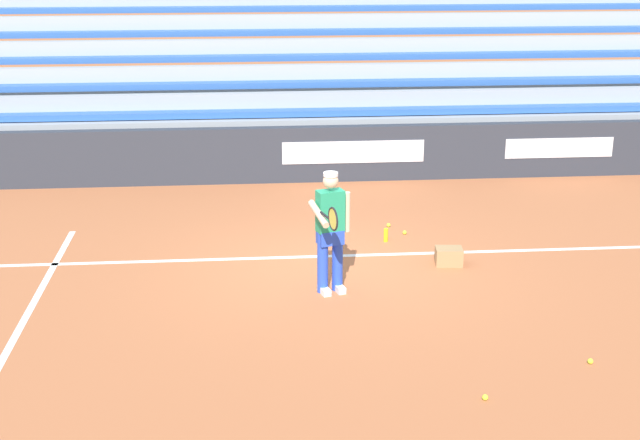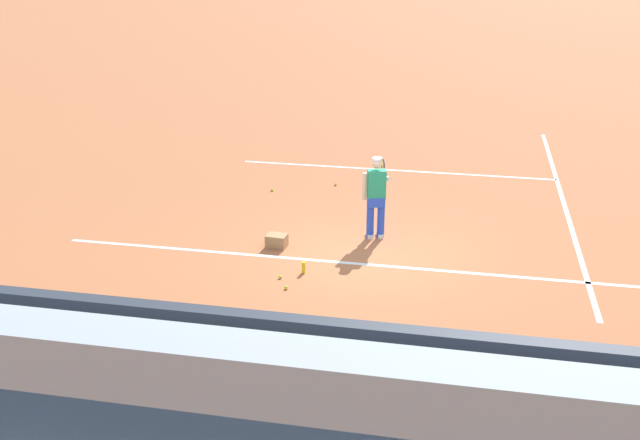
# 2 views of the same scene
# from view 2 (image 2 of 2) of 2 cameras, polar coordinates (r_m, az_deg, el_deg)

# --- Properties ---
(ground_plane) EXTENTS (160.00, 160.00, 0.00)m
(ground_plane) POSITION_cam_2_polar(r_m,az_deg,el_deg) (14.72, 3.52, -2.58)
(ground_plane) COLOR #B7663D
(court_baseline_white) EXTENTS (12.00, 0.10, 0.01)m
(court_baseline_white) POSITION_cam_2_polar(r_m,az_deg,el_deg) (14.27, 3.25, -3.37)
(court_baseline_white) COLOR white
(court_baseline_white) RESTS_ON ground
(court_sideline_white) EXTENTS (0.10, 12.00, 0.01)m
(court_sideline_white) POSITION_cam_2_polar(r_m,az_deg,el_deg) (18.49, 18.01, 1.49)
(court_sideline_white) COLOR white
(court_sideline_white) RESTS_ON ground
(court_service_line_white) EXTENTS (8.22, 0.10, 0.01)m
(court_service_line_white) POSITION_cam_2_polar(r_m,az_deg,el_deg) (19.84, 5.74, 3.79)
(court_service_line_white) COLOR white
(court_service_line_white) RESTS_ON ground
(back_wall_sponsor_board) EXTENTS (25.88, 0.25, 1.10)m
(back_wall_sponsor_board) POSITION_cam_2_polar(r_m,az_deg,el_deg) (10.33, -0.16, -10.30)
(back_wall_sponsor_board) COLOR #2D333D
(back_wall_sponsor_board) RESTS_ON ground
(tennis_player) EXTENTS (0.58, 1.07, 1.71)m
(tennis_player) POSITION_cam_2_polar(r_m,az_deg,el_deg) (15.19, 4.31, 1.80)
(tennis_player) COLOR blue
(tennis_player) RESTS_ON ground
(ball_box_cardboard) EXTENTS (0.43, 0.34, 0.26)m
(ball_box_cardboard) POSITION_cam_2_polar(r_m,az_deg,el_deg) (14.98, -3.32, -1.59)
(ball_box_cardboard) COLOR #A87F51
(ball_box_cardboard) RESTS_ON ground
(tennis_ball_by_box) EXTENTS (0.07, 0.07, 0.07)m
(tennis_ball_by_box) POSITION_cam_2_polar(r_m,az_deg,el_deg) (13.69, -3.04, -4.35)
(tennis_ball_by_box) COLOR #CCE533
(tennis_ball_by_box) RESTS_ON ground
(tennis_ball_toward_net) EXTENTS (0.07, 0.07, 0.07)m
(tennis_ball_toward_net) POSITION_cam_2_polar(r_m,az_deg,el_deg) (18.20, -3.66, 2.32)
(tennis_ball_toward_net) COLOR #CCE533
(tennis_ball_toward_net) RESTS_ON ground
(tennis_ball_on_baseline) EXTENTS (0.07, 0.07, 0.07)m
(tennis_ball_on_baseline) POSITION_cam_2_polar(r_m,az_deg,el_deg) (13.30, -2.59, -5.16)
(tennis_ball_on_baseline) COLOR #CCE533
(tennis_ball_on_baseline) RESTS_ON ground
(tennis_ball_stray_back) EXTENTS (0.07, 0.07, 0.07)m
(tennis_ball_stray_back) POSITION_cam_2_polar(r_m,az_deg,el_deg) (18.56, 1.20, 2.74)
(tennis_ball_stray_back) COLOR #CCE533
(tennis_ball_stray_back) RESTS_ON ground
(water_bottle) EXTENTS (0.07, 0.07, 0.22)m
(water_bottle) POSITION_cam_2_polar(r_m,az_deg,el_deg) (13.86, -1.26, -3.64)
(water_bottle) COLOR yellow
(water_bottle) RESTS_ON ground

